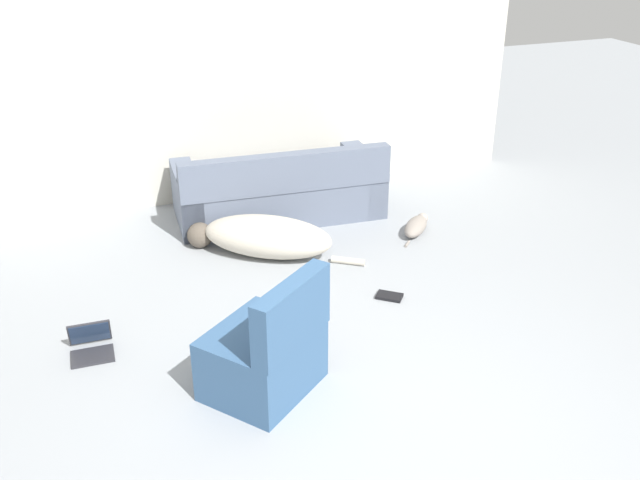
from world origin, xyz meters
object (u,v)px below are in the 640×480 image
Objects in this scene: dog at (264,237)px; book_black at (389,296)px; cat at (416,226)px; laptop_open at (91,342)px; side_chair at (267,352)px; couch at (279,192)px.

dog is 1.27m from book_black.
cat is (1.44, -0.06, -0.10)m from dog.
laptop_open is at bearing 67.59° from dog.
book_black is at bearing 0.18° from laptop_open.
cat is 1.65× the size of laptop_open.
cat is 1.23m from book_black.
side_chair reaches higher than book_black.
laptop_open is (-2.96, -0.93, -0.00)m from cat.
cat is at bearing -176.25° from side_chair.
couch is at bearing 44.43° from laptop_open.
side_chair is (-1.95, -1.75, 0.21)m from cat.
dog is at bearing -143.85° from side_chair.
couch is at bearing -147.11° from side_chair.
laptop_open is at bearing 46.13° from couch.
laptop_open is at bearing 178.43° from book_black.
book_black is (2.22, -0.06, -0.06)m from laptop_open.
book_black is at bearing -173.92° from cat.
book_black is (0.70, -1.05, -0.16)m from dog.
book_black is 0.26× the size of side_chair.
dog is at bearing 34.77° from laptop_open.
laptop_open is (-1.90, -1.75, -0.18)m from couch.
dog is at bearing 123.63° from book_black.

